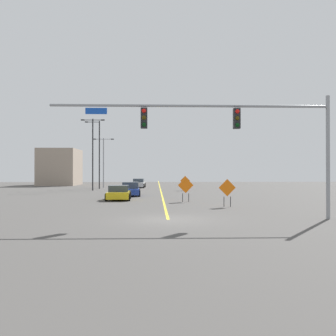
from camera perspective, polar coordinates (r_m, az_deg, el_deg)
ground at (r=19.27m, az=0.02°, el=-7.91°), size 132.32×132.32×0.00m
road_centre_stripe at (r=55.91m, az=-1.23°, el=-3.02°), size 0.16×73.51×0.01m
traffic_signal_assembly at (r=19.62m, az=9.73°, el=6.34°), size 14.46×0.44×6.43m
street_lamp_near_left at (r=53.19m, az=-10.60°, el=2.47°), size 2.11×0.24×9.53m
street_lamp_far_left at (r=56.17m, az=-9.84°, el=1.48°), size 3.07×0.24×7.39m
street_lamp_far_right at (r=48.87m, az=-11.44°, el=2.87°), size 3.02×0.24×9.21m
construction_sign_right_shoulder at (r=30.27m, az=2.72°, el=-2.82°), size 1.29×0.16×1.99m
construction_sign_left_lane at (r=26.22m, az=9.05°, el=-3.22°), size 1.20×0.12×1.94m
construction_sign_median_near at (r=47.73m, az=2.63°, el=-2.06°), size 1.24×0.12×1.88m
car_silver_approaching at (r=56.57m, az=-4.51°, el=-2.35°), size 2.05×4.45×1.35m
car_blue_far at (r=37.81m, az=-5.78°, el=-3.29°), size 2.15×3.91×1.38m
car_yellow_mid at (r=32.63m, az=-7.56°, el=-3.83°), size 2.20×3.96×1.25m
roadside_building_west at (r=68.79m, az=-16.18°, el=0.13°), size 6.34×8.27×6.38m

